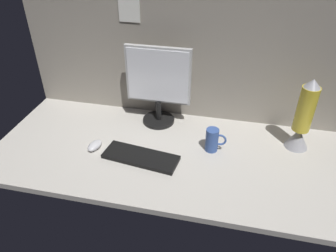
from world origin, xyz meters
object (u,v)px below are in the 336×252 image
mouse (95,145)px  monitor (158,84)px  keyboard (141,157)px  mug_ceramic_blue (212,140)px  lava_lamp (303,120)px

mouse → monitor: bearing=63.1°
keyboard → mouse: mouse is taller
monitor → mug_ceramic_blue: monitor is taller
monitor → mouse: bearing=-129.0°
monitor → mug_ceramic_blue: size_ratio=3.58×
mouse → mug_ceramic_blue: 59.84cm
mouse → mug_ceramic_blue: mug_ceramic_blue is taller
mouse → keyboard: bearing=5.5°
monitor → keyboard: (-0.61, -34.95, -22.87)cm
keyboard → lava_lamp: 81.36cm
monitor → mouse: size_ratio=4.62×
monitor → mug_ceramic_blue: 42.37cm
lava_lamp → mug_ceramic_blue: bearing=-163.7°
keyboard → lava_lamp: (75.34, 26.79, 15.04)cm
mug_ceramic_blue → lava_lamp: size_ratio=0.32×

